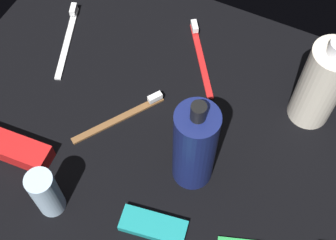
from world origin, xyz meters
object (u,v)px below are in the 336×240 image
toothpaste_box_red (2,144)px  toothbrush_white (68,36)px  deodorant_stick (46,193)px  toothbrush_red (200,54)px  snack_bar_teal (153,226)px  bodywash_bottle (321,84)px  lotion_bottle (195,147)px  toothbrush_brown (124,115)px

toothpaste_box_red → toothbrush_white: bearing=92.5°
deodorant_stick → toothpaste_box_red: deodorant_stick is taller
toothbrush_red → toothpaste_box_red: bearing=-124.1°
toothpaste_box_red → snack_bar_teal: toothpaste_box_red is taller
bodywash_bottle → deodorant_stick: size_ratio=1.87×
deodorant_stick → toothbrush_white: bearing=117.7°
bodywash_bottle → toothbrush_red: size_ratio=1.23×
bodywash_bottle → deodorant_stick: bodywash_bottle is taller
lotion_bottle → deodorant_stick: (-17.79, -15.06, -3.94)cm
bodywash_bottle → toothbrush_brown: size_ratio=1.23×
snack_bar_teal → toothbrush_red: bearing=91.8°
lotion_bottle → bodywash_bottle: bearing=54.5°
lotion_bottle → toothbrush_brown: (-15.27, 4.39, -8.46)cm
lotion_bottle → bodywash_bottle: 24.09cm
bodywash_bottle → snack_bar_teal: (-15.54, -30.96, -7.97)cm
toothbrush_red → toothpaste_box_red: 39.78cm
bodywash_bottle → toothbrush_red: bearing=171.8°
lotion_bottle → toothbrush_red: lotion_bottle is taller
toothbrush_red → toothbrush_white: (-25.38, -7.23, 0.00)cm
toothbrush_brown → toothbrush_white: same height
toothbrush_brown → deodorant_stick: bearing=-97.4°
toothbrush_red → toothbrush_brown: same height
lotion_bottle → toothbrush_white: lotion_bottle is taller
bodywash_bottle → snack_bar_teal: size_ratio=1.84×
toothbrush_red → toothbrush_brown: 19.64cm
snack_bar_teal → toothpaste_box_red: bearing=167.8°
deodorant_stick → snack_bar_teal: size_ratio=0.99×
toothbrush_brown → toothpaste_box_red: toothpaste_box_red is taller
toothbrush_red → toothbrush_brown: bearing=-110.1°
bodywash_bottle → lotion_bottle: bearing=-125.5°
deodorant_stick → snack_bar_teal: deodorant_stick is taller
toothbrush_brown → toothbrush_white: (-18.62, 11.22, 0.00)cm
toothbrush_red → snack_bar_teal: size_ratio=1.49×
snack_bar_teal → bodywash_bottle: bearing=53.6°
bodywash_bottle → deodorant_stick: (-31.80, -34.66, -3.60)cm
toothbrush_red → toothbrush_brown: (-6.76, -18.44, 0.00)cm
bodywash_bottle → snack_bar_teal: 35.55cm
snack_bar_teal → deodorant_stick: bearing=-176.9°
toothbrush_red → deodorant_stick: bearing=-103.8°
toothbrush_white → toothbrush_red: bearing=15.9°
toothbrush_white → lotion_bottle: bearing=-24.7°
toothbrush_white → toothpaste_box_red: toothpaste_box_red is taller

